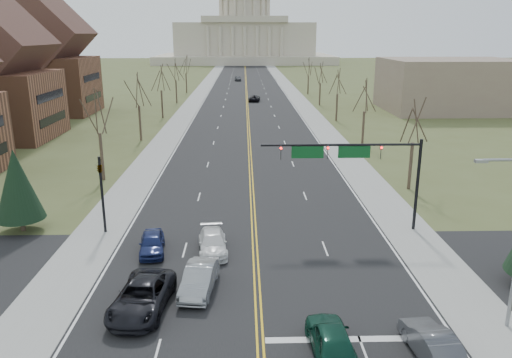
{
  "coord_description": "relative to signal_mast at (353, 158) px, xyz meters",
  "views": [
    {
      "loc": [
        -0.74,
        -22.63,
        14.75
      ],
      "look_at": [
        0.25,
        17.59,
        3.0
      ],
      "focal_mm": 35.0,
      "sensor_mm": 36.0,
      "label": 1
    }
  ],
  "objects": [
    {
      "name": "car_sb_outer_lead",
      "position": [
        -13.86,
        -11.46,
        -4.93
      ],
      "size": [
        3.31,
        6.16,
        1.64
      ],
      "primitive_type": "imported",
      "rotation": [
        0.0,
        0.0,
        -0.1
      ],
      "color": "black",
      "rests_on": "road"
    },
    {
      "name": "tree_r_1",
      "position": [
        8.05,
        30.5,
        0.79
      ],
      "size": [
        3.74,
        3.74,
        8.5
      ],
      "color": "#392821",
      "rests_on": "ground"
    },
    {
      "name": "tree_r_3",
      "position": [
        8.05,
        70.5,
        0.79
      ],
      "size": [
        3.74,
        3.74,
        8.5
      ],
      "color": "#392821",
      "rests_on": "ground"
    },
    {
      "name": "car_sb_outer_second",
      "position": [
        -14.65,
        -3.89,
        -5.04
      ],
      "size": [
        2.2,
        4.35,
        1.42
      ],
      "primitive_type": "imported",
      "rotation": [
        0.0,
        0.0,
        0.13
      ],
      "color": "navy",
      "rests_on": "road"
    },
    {
      "name": "signal_left",
      "position": [
        -18.95,
        0.0,
        -2.05
      ],
      "size": [
        0.32,
        0.36,
        6.0
      ],
      "color": "black",
      "rests_on": "ground"
    },
    {
      "name": "bldg_left_far",
      "position": [
        -45.44,
        60.5,
        3.78
      ],
      "size": [
        17.1,
        14.28,
        23.25
      ],
      "color": "brown",
      "rests_on": "ground"
    },
    {
      "name": "tree_l_2",
      "position": [
        -22.95,
        54.5,
        1.18
      ],
      "size": [
        3.96,
        3.96,
        9.0
      ],
      "color": "#392821",
      "rests_on": "ground"
    },
    {
      "name": "tree_r_2",
      "position": [
        8.05,
        50.5,
        0.79
      ],
      "size": [
        3.74,
        3.74,
        8.5
      ],
      "color": "#392821",
      "rests_on": "ground"
    },
    {
      "name": "tree_l_3",
      "position": [
        -22.95,
        74.5,
        1.18
      ],
      "size": [
        3.96,
        3.96,
        9.0
      ],
      "color": "#392821",
      "rests_on": "ground"
    },
    {
      "name": "tree_r_0",
      "position": [
        8.05,
        10.5,
        0.79
      ],
      "size": [
        3.74,
        3.74,
        8.5
      ],
      "color": "#392821",
      "rests_on": "ground"
    },
    {
      "name": "tree_l_0",
      "position": [
        -22.95,
        14.5,
        1.18
      ],
      "size": [
        3.96,
        3.96,
        9.0
      ],
      "color": "#392821",
      "rests_on": "ground"
    },
    {
      "name": "car_sb_inner_lead",
      "position": [
        -10.89,
        -9.39,
        -4.97
      ],
      "size": [
        2.2,
        4.92,
        1.57
      ],
      "primitive_type": "imported",
      "rotation": [
        0.0,
        0.0,
        -0.12
      ],
      "color": "gray",
      "rests_on": "road"
    },
    {
      "name": "car_nb_outer_lead",
      "position": [
        0.6,
        -16.03,
        -5.0
      ],
      "size": [
        2.04,
        4.68,
        1.5
      ],
      "primitive_type": "imported",
      "rotation": [
        0.0,
        0.0,
        3.24
      ],
      "color": "#44464B",
      "rests_on": "road"
    },
    {
      "name": "center_line",
      "position": [
        -7.45,
        96.5,
        -5.75
      ],
      "size": [
        0.42,
        380.0,
        0.01
      ],
      "primitive_type": "cube",
      "color": "gold",
      "rests_on": "road"
    },
    {
      "name": "signal_mast",
      "position": [
        0.0,
        0.0,
        0.0
      ],
      "size": [
        12.12,
        0.44,
        7.2
      ],
      "color": "black",
      "rests_on": "ground"
    },
    {
      "name": "road",
      "position": [
        -7.45,
        96.5,
        -5.76
      ],
      "size": [
        20.0,
        380.0,
        0.01
      ],
      "primitive_type": "cube",
      "color": "black",
      "rests_on": "ground"
    },
    {
      "name": "tree_r_4",
      "position": [
        8.05,
        90.5,
        0.79
      ],
      "size": [
        3.74,
        3.74,
        8.5
      ],
      "color": "#392821",
      "rests_on": "ground"
    },
    {
      "name": "edge_line_left",
      "position": [
        -17.25,
        96.5,
        -5.75
      ],
      "size": [
        0.15,
        380.0,
        0.01
      ],
      "primitive_type": "cube",
      "color": "silver",
      "rests_on": "road"
    },
    {
      "name": "car_far_nb",
      "position": [
        -5.77,
        77.22,
        -5.05
      ],
      "size": [
        2.84,
        5.28,
        1.41
      ],
      "primitive_type": "imported",
      "rotation": [
        0.0,
        0.0,
        3.04
      ],
      "color": "black",
      "rests_on": "road"
    },
    {
      "name": "car_nb_inner_lead",
      "position": [
        -4.12,
        -15.7,
        -4.93
      ],
      "size": [
        2.13,
        4.9,
        1.64
      ],
      "primitive_type": "imported",
      "rotation": [
        0.0,
        0.0,
        3.18
      ],
      "color": "#0C3728",
      "rests_on": "road"
    },
    {
      "name": "stop_bar",
      "position": [
        -2.45,
        -14.5,
        -5.75
      ],
      "size": [
        9.5,
        0.5,
        0.01
      ],
      "primitive_type": "cube",
      "color": "silver",
      "rests_on": "road"
    },
    {
      "name": "tree_l_4",
      "position": [
        -22.95,
        94.5,
        1.18
      ],
      "size": [
        3.96,
        3.96,
        9.0
      ],
      "color": "#392821",
      "rests_on": "ground"
    },
    {
      "name": "capitol",
      "position": [
        -7.45,
        236.41,
        8.44
      ],
      "size": [
        90.0,
        60.0,
        50.0
      ],
      "color": "#B7A999",
      "rests_on": "ground"
    },
    {
      "name": "car_sb_inner_second",
      "position": [
        -10.42,
        -3.89,
        -5.06
      ],
      "size": [
        2.38,
        4.89,
        1.37
      ],
      "primitive_type": "imported",
      "rotation": [
        0.0,
        0.0,
        0.1
      ],
      "color": "silver",
      "rests_on": "road"
    },
    {
      "name": "cross_road",
      "position": [
        -7.45,
        -7.5,
        -5.76
      ],
      "size": [
        120.0,
        14.0,
        0.01
      ],
      "primitive_type": "cube",
      "color": "black",
      "rests_on": "ground"
    },
    {
      "name": "edge_line_right",
      "position": [
        2.35,
        96.5,
        -5.75
      ],
      "size": [
        0.15,
        380.0,
        0.01
      ],
      "primitive_type": "cube",
      "color": "silver",
      "rests_on": "road"
    },
    {
      "name": "conifer_l",
      "position": [
        -25.45,
        0.5,
        -2.02
      ],
      "size": [
        3.64,
        3.64,
        6.5
      ],
      "color": "#392821",
      "rests_on": "ground"
    },
    {
      "name": "ground",
      "position": [
        -7.45,
        -13.5,
        -5.76
      ],
      "size": [
        600.0,
        600.0,
        0.0
      ],
      "primitive_type": "plane",
      "color": "#4A5229",
      "rests_on": "ground"
    },
    {
      "name": "tree_l_1",
      "position": [
        -22.95,
        34.5,
        1.18
      ],
      "size": [
        3.96,
        3.96,
        9.0
      ],
      "color": "#392821",
      "rests_on": "ground"
    },
    {
      "name": "sidewalk_left",
      "position": [
        -19.45,
        96.5,
        -5.75
      ],
      "size": [
        4.0,
        380.0,
        0.03
      ],
      "primitive_type": "cube",
      "color": "gray",
      "rests_on": "ground"
    },
    {
      "name": "sidewalk_right",
      "position": [
        4.55,
        96.5,
        -5.75
      ],
      "size": [
        4.0,
        380.0,
        0.03
      ],
      "primitive_type": "cube",
      "color": "gray",
      "rests_on": "ground"
    },
    {
      "name": "bldg_right_mass",
      "position": [
        32.55,
        62.5,
        -0.76
      ],
      "size": [
        25.0,
        20.0,
        10.0
      ],
      "primitive_type": "cube",
      "color": "#7C6658",
      "rests_on": "ground"
    },
    {
      "name": "car_far_sb",
      "position": [
        -10.05,
        127.96,
        -4.93
      ],
      "size": [
        2.31,
        4.93,
        1.63
      ],
      "primitive_type": "imported",
      "rotation": [
        0.0,
        0.0,
        0.08
      ],
      "color": "#44464B",
      "rests_on": "road"
    }
  ]
}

